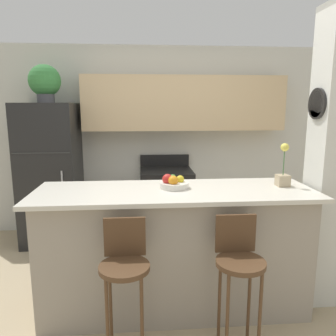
# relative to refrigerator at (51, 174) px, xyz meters

# --- Properties ---
(ground_plane) EXTENTS (14.00, 14.00, 0.00)m
(ground_plane) POSITION_rel_refrigerator_xyz_m (1.43, -1.59, -0.89)
(ground_plane) COLOR tan
(wall_back) EXTENTS (5.60, 0.38, 2.55)m
(wall_back) POSITION_rel_refrigerator_xyz_m (1.56, 0.33, 0.60)
(wall_back) COLOR silver
(wall_back) RESTS_ON ground_plane
(pillar_right) EXTENTS (0.38, 0.32, 2.55)m
(pillar_right) POSITION_rel_refrigerator_xyz_m (2.81, -1.56, 0.39)
(pillar_right) COLOR silver
(pillar_right) RESTS_ON ground_plane
(counter_bar) EXTENTS (2.32, 0.76, 1.06)m
(counter_bar) POSITION_rel_refrigerator_xyz_m (1.43, -1.59, -0.36)
(counter_bar) COLOR gray
(counter_bar) RESTS_ON ground_plane
(refrigerator) EXTENTS (0.70, 0.73, 1.78)m
(refrigerator) POSITION_rel_refrigerator_xyz_m (0.00, 0.00, 0.00)
(refrigerator) COLOR black
(refrigerator) RESTS_ON ground_plane
(stove_range) EXTENTS (0.69, 0.65, 1.07)m
(stove_range) POSITION_rel_refrigerator_xyz_m (1.48, 0.05, -0.43)
(stove_range) COLOR silver
(stove_range) RESTS_ON ground_plane
(bar_stool_left) EXTENTS (0.34, 0.34, 0.98)m
(bar_stool_left) POSITION_rel_refrigerator_xyz_m (1.04, -2.14, -0.24)
(bar_stool_left) COLOR #4C331E
(bar_stool_left) RESTS_ON ground_plane
(bar_stool_right) EXTENTS (0.34, 0.34, 0.98)m
(bar_stool_right) POSITION_rel_refrigerator_xyz_m (1.83, -2.14, -0.24)
(bar_stool_right) COLOR #4C331E
(bar_stool_right) RESTS_ON ground_plane
(potted_plant_on_fridge) EXTENTS (0.38, 0.38, 0.46)m
(potted_plant_on_fridge) POSITION_rel_refrigerator_xyz_m (-0.00, 0.00, 1.14)
(potted_plant_on_fridge) COLOR #4C4C51
(potted_plant_on_fridge) RESTS_ON refrigerator
(orchid_vase) EXTENTS (0.10, 0.10, 0.37)m
(orchid_vase) POSITION_rel_refrigerator_xyz_m (2.38, -1.54, 0.29)
(orchid_vase) COLOR tan
(orchid_vase) RESTS_ON counter_bar
(fruit_bowl) EXTENTS (0.25, 0.25, 0.12)m
(fruit_bowl) POSITION_rel_refrigerator_xyz_m (1.42, -1.53, 0.22)
(fruit_bowl) COLOR silver
(fruit_bowl) RESTS_ON counter_bar
(trash_bin) EXTENTS (0.28, 0.28, 0.38)m
(trash_bin) POSITION_rel_refrigerator_xyz_m (0.57, -0.26, -0.70)
(trash_bin) COLOR #59595B
(trash_bin) RESTS_ON ground_plane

